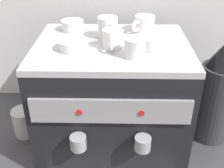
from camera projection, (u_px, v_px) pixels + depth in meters
ground_plane at (112, 136)px, 1.26m from camera, size 4.00×4.00×0.00m
espresso_machine at (112, 96)px, 1.14m from camera, size 0.57×0.55×0.45m
ceramic_cup_0 at (135, 47)px, 0.92m from camera, size 0.07×0.11×0.06m
ceramic_cup_1 at (144, 24)px, 1.13m from camera, size 0.10×0.10×0.06m
ceramic_cup_2 at (108, 28)px, 1.06m from camera, size 0.08×0.11×0.08m
ceramic_cup_3 at (112, 39)px, 0.98m from camera, size 0.07×0.10×0.07m
ceramic_bowl_0 at (73, 45)px, 0.98m from camera, size 0.10×0.10×0.03m
ceramic_bowl_1 at (154, 42)px, 0.99m from camera, size 0.11×0.11×0.04m
ceramic_bowl_2 at (73, 26)px, 1.14m from camera, size 0.09×0.09×0.04m
coffee_grinder at (217, 94)px, 1.16m from camera, size 0.16×0.16×0.46m
milk_pitcher at (25, 122)px, 1.25m from camera, size 0.10×0.10×0.12m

